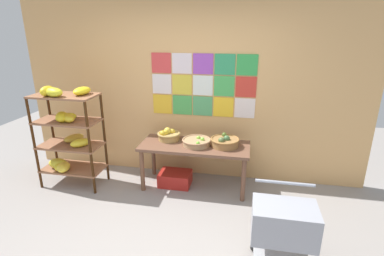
{
  "coord_description": "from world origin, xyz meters",
  "views": [
    {
      "loc": [
        0.87,
        -2.38,
        2.2
      ],
      "look_at": [
        0.19,
        1.06,
        1.01
      ],
      "focal_mm": 28.0,
      "sensor_mm": 36.0,
      "label": 1
    }
  ],
  "objects_px": {
    "display_table": "(195,150)",
    "fruit_basket_right": "(168,135)",
    "fruit_basket_back_left": "(197,142)",
    "fruit_basket_left": "(225,142)",
    "shopping_cart": "(284,225)",
    "produce_crate_under_table": "(175,178)",
    "banana_shelf_unit": "(67,132)"
  },
  "relations": [
    {
      "from": "fruit_basket_back_left",
      "to": "produce_crate_under_table",
      "type": "relative_size",
      "value": 0.87
    },
    {
      "from": "produce_crate_under_table",
      "to": "banana_shelf_unit",
      "type": "bearing_deg",
      "value": -169.37
    },
    {
      "from": "banana_shelf_unit",
      "to": "shopping_cart",
      "type": "bearing_deg",
      "value": -20.15
    },
    {
      "from": "fruit_basket_back_left",
      "to": "produce_crate_under_table",
      "type": "height_order",
      "value": "fruit_basket_back_left"
    },
    {
      "from": "banana_shelf_unit",
      "to": "shopping_cart",
      "type": "distance_m",
      "value": 3.05
    },
    {
      "from": "fruit_basket_back_left",
      "to": "produce_crate_under_table",
      "type": "xyz_separation_m",
      "value": [
        -0.32,
        0.01,
        -0.6
      ]
    },
    {
      "from": "fruit_basket_left",
      "to": "shopping_cart",
      "type": "relative_size",
      "value": 0.5
    },
    {
      "from": "fruit_basket_back_left",
      "to": "fruit_basket_right",
      "type": "bearing_deg",
      "value": 163.19
    },
    {
      "from": "fruit_basket_left",
      "to": "fruit_basket_back_left",
      "type": "relative_size",
      "value": 1.0
    },
    {
      "from": "fruit_basket_left",
      "to": "shopping_cart",
      "type": "height_order",
      "value": "fruit_basket_left"
    },
    {
      "from": "shopping_cart",
      "to": "display_table",
      "type": "bearing_deg",
      "value": 115.68
    },
    {
      "from": "display_table",
      "to": "produce_crate_under_table",
      "type": "xyz_separation_m",
      "value": [
        -0.29,
        -0.01,
        -0.47
      ]
    },
    {
      "from": "fruit_basket_left",
      "to": "fruit_basket_right",
      "type": "bearing_deg",
      "value": 173.78
    },
    {
      "from": "fruit_basket_left",
      "to": "banana_shelf_unit",
      "type": "bearing_deg",
      "value": -171.91
    },
    {
      "from": "fruit_basket_right",
      "to": "shopping_cart",
      "type": "xyz_separation_m",
      "value": [
        1.5,
        -1.44,
        -0.27
      ]
    },
    {
      "from": "display_table",
      "to": "banana_shelf_unit",
      "type": "bearing_deg",
      "value": -170.84
    },
    {
      "from": "fruit_basket_right",
      "to": "produce_crate_under_table",
      "type": "distance_m",
      "value": 0.65
    },
    {
      "from": "display_table",
      "to": "fruit_basket_left",
      "type": "bearing_deg",
      "value": 3.47
    },
    {
      "from": "fruit_basket_back_left",
      "to": "shopping_cart",
      "type": "xyz_separation_m",
      "value": [
        1.06,
        -1.31,
        -0.24
      ]
    },
    {
      "from": "produce_crate_under_table",
      "to": "shopping_cart",
      "type": "height_order",
      "value": "shopping_cart"
    },
    {
      "from": "fruit_basket_left",
      "to": "fruit_basket_back_left",
      "type": "distance_m",
      "value": 0.38
    },
    {
      "from": "fruit_basket_back_left",
      "to": "fruit_basket_left",
      "type": "bearing_deg",
      "value": 6.44
    },
    {
      "from": "fruit_basket_back_left",
      "to": "fruit_basket_right",
      "type": "height_order",
      "value": "fruit_basket_right"
    },
    {
      "from": "banana_shelf_unit",
      "to": "produce_crate_under_table",
      "type": "bearing_deg",
      "value": 10.63
    },
    {
      "from": "fruit_basket_left",
      "to": "fruit_basket_back_left",
      "type": "height_order",
      "value": "fruit_basket_left"
    },
    {
      "from": "fruit_basket_left",
      "to": "fruit_basket_back_left",
      "type": "xyz_separation_m",
      "value": [
        -0.38,
        -0.04,
        -0.01
      ]
    },
    {
      "from": "banana_shelf_unit",
      "to": "fruit_basket_back_left",
      "type": "xyz_separation_m",
      "value": [
        1.78,
        0.26,
        -0.12
      ]
    },
    {
      "from": "banana_shelf_unit",
      "to": "fruit_basket_left",
      "type": "bearing_deg",
      "value": 8.09
    },
    {
      "from": "display_table",
      "to": "fruit_basket_left",
      "type": "height_order",
      "value": "fruit_basket_left"
    },
    {
      "from": "fruit_basket_left",
      "to": "shopping_cart",
      "type": "bearing_deg",
      "value": -63.29
    },
    {
      "from": "display_table",
      "to": "fruit_basket_right",
      "type": "xyz_separation_m",
      "value": [
        -0.41,
        0.11,
        0.16
      ]
    },
    {
      "from": "banana_shelf_unit",
      "to": "produce_crate_under_table",
      "type": "distance_m",
      "value": 1.65
    }
  ]
}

